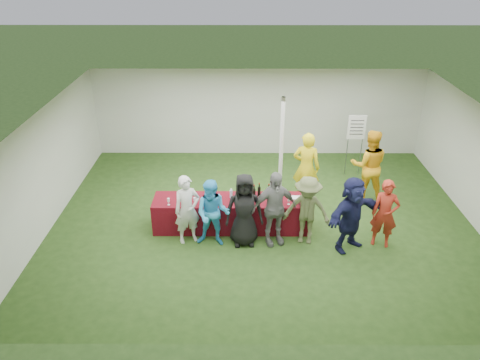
{
  "coord_description": "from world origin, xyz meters",
  "views": [
    {
      "loc": [
        -0.5,
        -9.73,
        6.02
      ],
      "look_at": [
        -0.54,
        -0.37,
        1.25
      ],
      "focal_mm": 35.0,
      "sensor_mm": 36.0,
      "label": 1
    }
  ],
  "objects_px": {
    "customer_4": "(307,211)",
    "customer_6": "(385,214)",
    "customer_1": "(213,214)",
    "serving_table": "(231,213)",
    "wine_list_sign": "(356,132)",
    "dump_bucket": "(303,201)",
    "customer_5": "(351,214)",
    "customer_3": "(274,209)",
    "staff_back": "(369,165)",
    "customer_0": "(187,210)",
    "customer_2": "(244,210)",
    "staff_pourer": "(306,168)"
  },
  "relations": [
    {
      "from": "dump_bucket",
      "to": "staff_pourer",
      "type": "relative_size",
      "value": 0.11
    },
    {
      "from": "customer_4",
      "to": "wine_list_sign",
      "type": "bearing_deg",
      "value": 77.54
    },
    {
      "from": "staff_pourer",
      "to": "customer_5",
      "type": "xyz_separation_m",
      "value": [
        0.71,
        -2.12,
        -0.08
      ]
    },
    {
      "from": "wine_list_sign",
      "to": "customer_0",
      "type": "distance_m",
      "value": 5.56
    },
    {
      "from": "customer_3",
      "to": "customer_0",
      "type": "bearing_deg",
      "value": 160.32
    },
    {
      "from": "serving_table",
      "to": "customer_0",
      "type": "bearing_deg",
      "value": -149.79
    },
    {
      "from": "staff_back",
      "to": "customer_4",
      "type": "height_order",
      "value": "staff_back"
    },
    {
      "from": "customer_0",
      "to": "staff_pourer",
      "type": "bearing_deg",
      "value": 9.86
    },
    {
      "from": "serving_table",
      "to": "customer_1",
      "type": "relative_size",
      "value": 2.31
    },
    {
      "from": "customer_3",
      "to": "dump_bucket",
      "type": "bearing_deg",
      "value": 12.54
    },
    {
      "from": "customer_0",
      "to": "customer_3",
      "type": "height_order",
      "value": "customer_3"
    },
    {
      "from": "customer_4",
      "to": "customer_5",
      "type": "height_order",
      "value": "customer_5"
    },
    {
      "from": "serving_table",
      "to": "staff_pourer",
      "type": "height_order",
      "value": "staff_pourer"
    },
    {
      "from": "customer_1",
      "to": "customer_4",
      "type": "bearing_deg",
      "value": 10.1
    },
    {
      "from": "wine_list_sign",
      "to": "customer_1",
      "type": "bearing_deg",
      "value": -137.21
    },
    {
      "from": "customer_0",
      "to": "customer_3",
      "type": "xyz_separation_m",
      "value": [
        1.89,
        -0.06,
        0.07
      ]
    },
    {
      "from": "serving_table",
      "to": "wine_list_sign",
      "type": "distance_m",
      "value": 4.55
    },
    {
      "from": "customer_6",
      "to": "customer_2",
      "type": "bearing_deg",
      "value": -164.75
    },
    {
      "from": "customer_0",
      "to": "customer_1",
      "type": "relative_size",
      "value": 1.02
    },
    {
      "from": "customer_1",
      "to": "customer_5",
      "type": "bearing_deg",
      "value": 5.02
    },
    {
      "from": "customer_2",
      "to": "customer_3",
      "type": "height_order",
      "value": "customer_3"
    },
    {
      "from": "customer_0",
      "to": "customer_6",
      "type": "xyz_separation_m",
      "value": [
        4.29,
        -0.13,
        -0.01
      ]
    },
    {
      "from": "dump_bucket",
      "to": "wine_list_sign",
      "type": "distance_m",
      "value": 3.59
    },
    {
      "from": "staff_back",
      "to": "customer_6",
      "type": "distance_m",
      "value": 2.13
    },
    {
      "from": "customer_1",
      "to": "customer_2",
      "type": "height_order",
      "value": "customer_2"
    },
    {
      "from": "customer_4",
      "to": "customer_5",
      "type": "relative_size",
      "value": 0.94
    },
    {
      "from": "serving_table",
      "to": "customer_6",
      "type": "bearing_deg",
      "value": -11.63
    },
    {
      "from": "customer_3",
      "to": "customer_5",
      "type": "xyz_separation_m",
      "value": [
        1.64,
        -0.2,
        -0.02
      ]
    },
    {
      "from": "staff_pourer",
      "to": "customer_6",
      "type": "relative_size",
      "value": 1.19
    },
    {
      "from": "dump_bucket",
      "to": "customer_0",
      "type": "xyz_separation_m",
      "value": [
        -2.57,
        -0.33,
        -0.04
      ]
    },
    {
      "from": "wine_list_sign",
      "to": "customer_3",
      "type": "height_order",
      "value": "wine_list_sign"
    },
    {
      "from": "serving_table",
      "to": "customer_6",
      "type": "height_order",
      "value": "customer_6"
    },
    {
      "from": "serving_table",
      "to": "customer_4",
      "type": "bearing_deg",
      "value": -19.6
    },
    {
      "from": "customer_2",
      "to": "wine_list_sign",
      "type": "bearing_deg",
      "value": 44.17
    },
    {
      "from": "staff_back",
      "to": "customer_2",
      "type": "distance_m",
      "value": 3.8
    },
    {
      "from": "staff_back",
      "to": "dump_bucket",
      "type": "bearing_deg",
      "value": 47.32
    },
    {
      "from": "dump_bucket",
      "to": "customer_5",
      "type": "bearing_deg",
      "value": -31.83
    },
    {
      "from": "customer_4",
      "to": "customer_5",
      "type": "xyz_separation_m",
      "value": [
        0.92,
        -0.22,
        0.05
      ]
    },
    {
      "from": "staff_pourer",
      "to": "customer_2",
      "type": "xyz_separation_m",
      "value": [
        -1.57,
        -1.95,
        -0.1
      ]
    },
    {
      "from": "customer_0",
      "to": "customer_3",
      "type": "distance_m",
      "value": 1.89
    },
    {
      "from": "dump_bucket",
      "to": "customer_5",
      "type": "height_order",
      "value": "customer_5"
    },
    {
      "from": "dump_bucket",
      "to": "customer_3",
      "type": "relative_size",
      "value": 0.12
    },
    {
      "from": "staff_back",
      "to": "customer_4",
      "type": "relative_size",
      "value": 1.18
    },
    {
      "from": "wine_list_sign",
      "to": "dump_bucket",
      "type": "bearing_deg",
      "value": -120.44
    },
    {
      "from": "customer_1",
      "to": "customer_4",
      "type": "xyz_separation_m",
      "value": [
        2.05,
        0.09,
        0.02
      ]
    },
    {
      "from": "serving_table",
      "to": "dump_bucket",
      "type": "bearing_deg",
      "value": -7.72
    },
    {
      "from": "customer_4",
      "to": "customer_6",
      "type": "xyz_separation_m",
      "value": [
        1.67,
        -0.09,
        -0.02
      ]
    },
    {
      "from": "customer_0",
      "to": "customer_4",
      "type": "xyz_separation_m",
      "value": [
        2.61,
        -0.04,
        0.01
      ]
    },
    {
      "from": "staff_back",
      "to": "customer_1",
      "type": "relative_size",
      "value": 1.22
    },
    {
      "from": "wine_list_sign",
      "to": "customer_1",
      "type": "height_order",
      "value": "wine_list_sign"
    }
  ]
}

